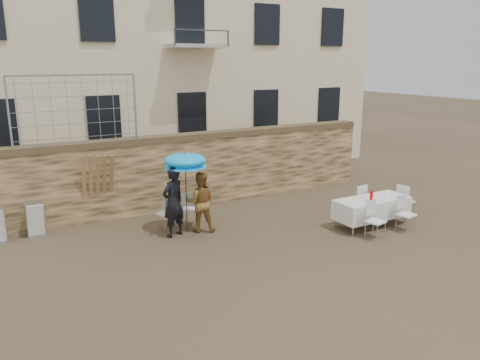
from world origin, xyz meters
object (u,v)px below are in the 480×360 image
table_chair_side (405,201)px  chair_stack_right (35,217)px  couple_chair_right (191,208)px  banquet_table (372,200)px  table_chair_front_left (376,220)px  table_chair_front_right (407,214)px  couple_chair_left (166,212)px  umbrella (185,163)px  soda_bottle (371,196)px  woman_dress (200,202)px  man_suit (173,202)px  table_chair_back (357,200)px

table_chair_side → chair_stack_right: size_ratio=1.04×
couple_chair_right → banquet_table: couple_chair_right is taller
table_chair_front_left → table_chair_front_right: (1.10, 0.00, 0.00)m
couple_chair_left → umbrella: bearing=112.8°
umbrella → soda_bottle: (4.36, -2.13, -0.96)m
woman_dress → couple_chair_left: size_ratio=1.67×
woman_dress → table_chair_front_right: size_ratio=1.67×
man_suit → woman_dress: 0.76m
table_chair_back → table_chair_front_right: bearing=97.5°
table_chair_front_right → couple_chair_right: bearing=136.9°
couple_chair_left → banquet_table: (4.96, -2.43, 0.25)m
soda_bottle → chair_stack_right: soda_bottle is taller
couple_chair_right → table_chair_front_left: size_ratio=1.00×
woman_dress → chair_stack_right: (-3.83, 1.88, -0.34)m
soda_bottle → couple_chair_right: bearing=147.5°
couple_chair_left → table_chair_side: (6.36, -2.33, 0.00)m
table_chair_back → table_chair_side: (1.20, -0.70, 0.00)m
man_suit → couple_chair_right: (0.70, 0.55, -0.43)m
umbrella → table_chair_front_right: umbrella is taller
couple_chair_right → chair_stack_right: 4.01m
couple_chair_right → couple_chair_left: bearing=32.2°
couple_chair_left → soda_bottle: soda_bottle is taller
couple_chair_left → table_chair_back: bearing=143.6°
man_suit → chair_stack_right: (-3.08, 1.88, -0.45)m
couple_chair_right → table_chair_back: (4.46, -1.63, 0.00)m
table_chair_side → couple_chair_left: bearing=58.2°
banquet_table → couple_chair_left: bearing=153.9°
couple_chair_left → table_chair_front_left: same height
couple_chair_left → table_chair_side: size_ratio=1.00×
table_chair_back → man_suit: bearing=-15.3°
umbrella → couple_chair_left: size_ratio=2.06×
soda_bottle → table_chair_front_left: bearing=-123.7°
woman_dress → table_chair_side: woman_dress is taller
man_suit → umbrella: (0.40, 0.10, 0.95)m
man_suit → banquet_table: 5.31m
table_chair_front_left → chair_stack_right: table_chair_front_left is taller
couple_chair_right → table_chair_front_right: size_ratio=1.00×
banquet_table → table_chair_back: table_chair_back is taller
table_chair_front_left → table_chair_front_right: same height
woman_dress → man_suit: bearing=25.4°
banquet_table → chair_stack_right: (-8.04, 3.77, -0.27)m
table_chair_front_left → table_chair_side: 2.17m
woman_dress → couple_chair_right: bearing=-59.5°
table_chair_back → woman_dress: bearing=-17.2°
umbrella → soda_bottle: 4.95m
soda_bottle → table_chair_side: size_ratio=0.27×
banquet_table → soda_bottle: soda_bottle is taller
couple_chair_right → table_chair_side: 6.12m
table_chair_front_right → chair_stack_right: table_chair_front_right is taller
man_suit → woman_dress: bearing=157.9°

